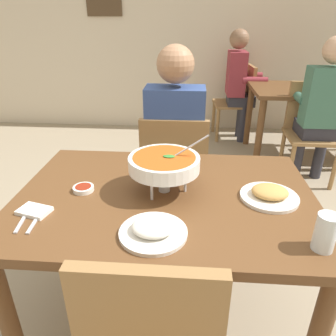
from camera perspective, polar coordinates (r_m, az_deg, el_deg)
ground_plane at (r=1.87m, az=-0.38°, el=-25.23°), size 16.00×16.00×0.00m
cafe_rear_partition at (r=4.40m, az=3.35°, el=26.47°), size 10.00×0.10×3.00m
dining_table_main at (r=1.42m, az=-0.46°, el=-8.54°), size 1.27×0.88×0.77m
chair_diner_main at (r=2.12m, az=1.16°, el=-0.61°), size 0.44×0.44×0.90m
diner_main at (r=2.06m, az=1.27°, el=5.68°), size 0.40×0.45×1.31m
curry_bowl at (r=1.33m, az=-0.69°, el=0.77°), size 0.33×0.30×0.26m
rice_plate at (r=1.12m, az=-2.68°, el=-11.01°), size 0.24×0.24×0.06m
appetizer_plate at (r=1.39m, az=17.76°, el=-4.51°), size 0.24×0.24×0.06m
sauce_dish at (r=1.43m, az=-14.91°, el=-3.50°), size 0.09×0.09×0.02m
napkin_folded at (r=1.34m, az=-22.87°, el=-7.09°), size 0.14×0.11×0.02m
fork_utensil at (r=1.32m, az=-24.54°, el=-8.32°), size 0.04×0.17×0.01m
spoon_utensil at (r=1.30m, az=-22.57°, el=-8.54°), size 0.02×0.17×0.01m
drink_glass at (r=1.16m, az=26.35°, el=-10.60°), size 0.07×0.07×0.13m
dining_table_far at (r=3.69m, az=22.43°, el=11.03°), size 1.00×0.80×0.77m
chair_bg_left at (r=3.29m, az=24.11°, el=6.91°), size 0.45×0.45×0.90m
chair_bg_right at (r=4.17m, az=12.74°, el=12.18°), size 0.47×0.47×0.90m
patron_bg_left at (r=3.12m, az=26.07°, el=10.17°), size 0.40×0.45×1.31m
patron_bg_right at (r=4.04m, az=12.60°, el=15.21°), size 0.45×0.40×1.31m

